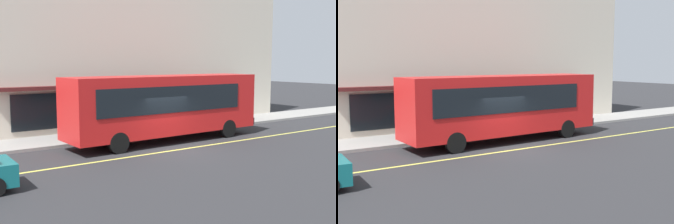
% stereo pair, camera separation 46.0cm
% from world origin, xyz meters
% --- Properties ---
extents(ground, '(120.00, 120.00, 0.00)m').
position_xyz_m(ground, '(0.00, 0.00, 0.00)').
color(ground, '#28282B').
extents(sidewalk, '(80.00, 3.06, 0.15)m').
position_xyz_m(sidewalk, '(0.00, 5.24, 0.07)').
color(sidewalk, gray).
rests_on(sidewalk, ground).
extents(lane_centre_stripe, '(36.00, 0.16, 0.01)m').
position_xyz_m(lane_centre_stripe, '(0.00, 0.00, 0.00)').
color(lane_centre_stripe, '#D8D14C').
rests_on(lane_centre_stripe, ground).
extents(storefront_building, '(25.34, 11.89, 10.01)m').
position_xyz_m(storefront_building, '(1.66, 12.40, 5.00)').
color(storefront_building, beige).
rests_on(storefront_building, ground).
extents(bus, '(11.19, 2.83, 3.50)m').
position_xyz_m(bus, '(0.87, 2.16, 1.99)').
color(bus, red).
rests_on(bus, ground).
extents(traffic_light, '(0.30, 0.52, 3.20)m').
position_xyz_m(traffic_light, '(4.53, 4.48, 2.53)').
color(traffic_light, '#2D2D33').
rests_on(traffic_light, sidewalk).
extents(pedestrian_waiting, '(0.34, 0.34, 1.83)m').
position_xyz_m(pedestrian_waiting, '(9.11, 4.77, 1.26)').
color(pedestrian_waiting, black).
rests_on(pedestrian_waiting, sidewalk).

